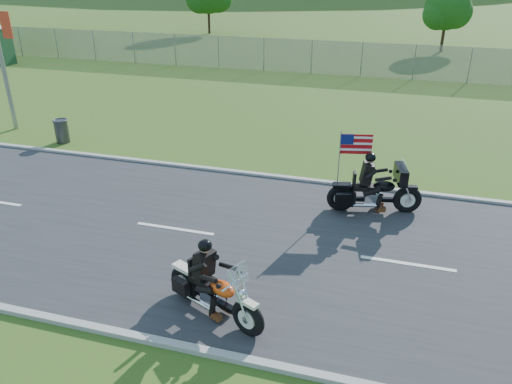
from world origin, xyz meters
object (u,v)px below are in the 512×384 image
(porta_toilet_a, at_px, (1,47))
(trash_can, at_px, (62,131))
(motorcycle_follow, at_px, (374,192))
(motorcycle_lead, at_px, (213,293))

(porta_toilet_a, xyz_separation_m, trash_can, (12.93, -11.90, -0.71))
(motorcycle_follow, height_order, trash_can, motorcycle_follow)
(porta_toilet_a, relative_size, motorcycle_lead, 0.96)
(porta_toilet_a, relative_size, trash_can, 2.59)
(motorcycle_lead, xyz_separation_m, trash_can, (-9.27, 8.05, -0.10))
(porta_toilet_a, distance_m, motorcycle_lead, 29.85)
(porta_toilet_a, xyz_separation_m, motorcycle_lead, (22.20, -19.94, -0.61))
(porta_toilet_a, height_order, motorcycle_lead, porta_toilet_a)
(trash_can, bearing_deg, motorcycle_follow, -11.98)
(motorcycle_lead, distance_m, trash_can, 12.27)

